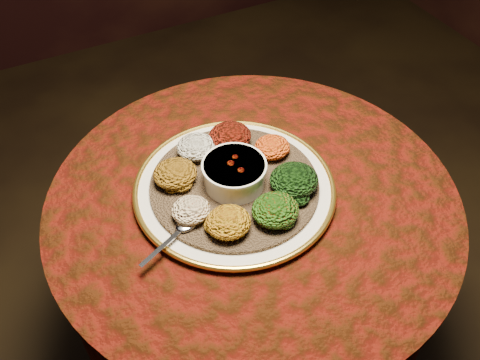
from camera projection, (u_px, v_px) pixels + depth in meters
name	position (u px, v px, depth m)	size (l,w,h in m)	color
table	(252.00, 243.00, 1.37)	(0.96, 0.96, 0.73)	black
platter	(234.00, 188.00, 1.24)	(0.52, 0.52, 0.02)	silver
injera	(234.00, 185.00, 1.23)	(0.39, 0.39, 0.01)	brown
stew_bowl	(234.00, 172.00, 1.20)	(0.15, 0.15, 0.06)	white
spoon	(182.00, 229.00, 1.13)	(0.15, 0.08, 0.01)	silver
portion_ayib	(196.00, 147.00, 1.28)	(0.10, 0.09, 0.05)	white
portion_kitfo	(230.00, 136.00, 1.30)	(0.11, 0.10, 0.05)	black
portion_tikil	(272.00, 147.00, 1.28)	(0.09, 0.08, 0.04)	#B67D0F
portion_gomen	(294.00, 180.00, 1.20)	(0.11, 0.11, 0.05)	black
portion_mixveg	(275.00, 210.00, 1.14)	(0.10, 0.10, 0.05)	#AD260B
portion_kik	(228.00, 222.00, 1.12)	(0.10, 0.09, 0.05)	#AC7A0F
portion_timatim	(191.00, 210.00, 1.14)	(0.08, 0.08, 0.04)	maroon
portion_shiro	(175.00, 173.00, 1.22)	(0.10, 0.10, 0.05)	#845410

